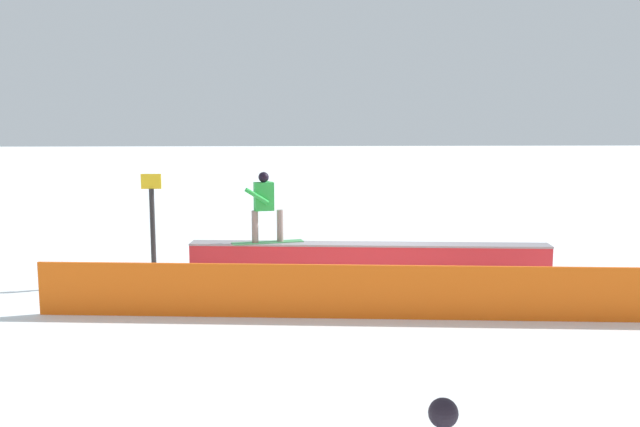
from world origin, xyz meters
The scene contains 5 objects.
ground_plane centered at (0.00, 0.00, 0.00)m, with size 120.00×120.00×0.00m, color white.
grind_box centered at (0.00, 0.00, 0.30)m, with size 7.63×1.12×0.67m.
snowboarder centered at (2.20, -0.17, 1.50)m, with size 1.55×0.64×1.51m.
safety_fence centered at (0.00, 3.23, 0.46)m, with size 11.88×0.06×0.91m, color #F25C10.
trail_marker centered at (4.43, 0.52, 1.18)m, with size 0.40×0.10×2.21m.
Camera 1 is at (1.59, 14.28, 3.38)m, focal length 38.59 mm.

